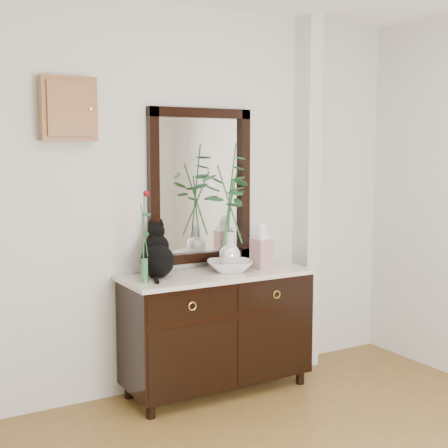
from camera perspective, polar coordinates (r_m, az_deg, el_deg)
wall_back at (r=4.44m, az=-3.38°, el=2.30°), size 3.60×0.04×2.70m
pilaster at (r=4.90m, az=7.56°, el=2.67°), size 0.12×0.20×2.70m
sideboard at (r=4.42m, az=-0.66°, el=-9.25°), size 1.33×0.52×0.82m
wall_mirror at (r=4.47m, az=-2.16°, el=3.50°), size 0.80×0.06×1.10m
key_cabinet at (r=4.09m, az=-14.07°, el=10.16°), size 0.35×0.10×0.40m
cat at (r=4.18m, az=-6.14°, el=-2.36°), size 0.35×0.39×0.37m
lotus_bowl at (r=4.37m, az=0.53°, el=-3.86°), size 0.41×0.41×0.08m
vase_branches at (r=4.31m, az=0.54°, el=1.71°), size 0.55×0.55×0.89m
bud_vase_rose at (r=4.00m, az=-7.33°, el=-1.09°), size 0.09×0.09×0.60m
ginger_jar at (r=4.46m, az=3.48°, el=-1.92°), size 0.14×0.14×0.34m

